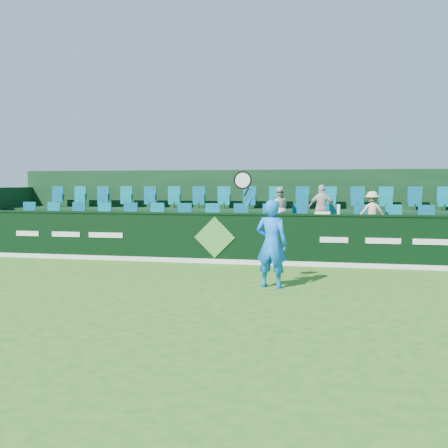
% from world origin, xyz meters
% --- Properties ---
extents(ground, '(60.00, 60.00, 0.00)m').
position_xyz_m(ground, '(0.00, 0.00, 0.00)').
color(ground, '#2B6317').
rests_on(ground, ground).
extents(sponsor_hoarding, '(16.00, 0.25, 1.35)m').
position_xyz_m(sponsor_hoarding, '(0.00, 4.00, 0.67)').
color(sponsor_hoarding, black).
rests_on(sponsor_hoarding, ground).
extents(stand_tier_front, '(16.00, 2.00, 0.80)m').
position_xyz_m(stand_tier_front, '(0.00, 5.10, 0.40)').
color(stand_tier_front, black).
rests_on(stand_tier_front, ground).
extents(stand_tier_back, '(16.00, 1.80, 1.30)m').
position_xyz_m(stand_tier_back, '(0.00, 7.00, 0.65)').
color(stand_tier_back, black).
rests_on(stand_tier_back, ground).
extents(stand_rear, '(16.00, 4.10, 2.60)m').
position_xyz_m(stand_rear, '(0.00, 7.44, 1.22)').
color(stand_rear, black).
rests_on(stand_rear, ground).
extents(seat_row_front, '(13.50, 0.50, 0.60)m').
position_xyz_m(seat_row_front, '(0.00, 5.50, 1.10)').
color(seat_row_front, '#085876').
rests_on(seat_row_front, stand_tier_front).
extents(seat_row_back, '(13.50, 0.50, 0.60)m').
position_xyz_m(seat_row_back, '(0.00, 7.30, 1.60)').
color(seat_row_back, '#085876').
rests_on(seat_row_back, stand_tier_back).
extents(tennis_player, '(1.21, 0.56, 2.45)m').
position_xyz_m(tennis_player, '(1.78, 1.10, 0.92)').
color(tennis_player, blue).
rests_on(tennis_player, ground).
extents(spectator_left, '(0.70, 0.61, 1.23)m').
position_xyz_m(spectator_left, '(1.59, 5.12, 1.42)').
color(spectator_left, beige).
rests_on(spectator_left, stand_tier_front).
extents(spectator_middle, '(0.79, 0.40, 1.30)m').
position_xyz_m(spectator_middle, '(2.79, 5.12, 1.45)').
color(spectator_middle, beige).
rests_on(spectator_middle, stand_tier_front).
extents(spectator_right, '(0.76, 0.49, 1.12)m').
position_xyz_m(spectator_right, '(4.13, 5.12, 1.36)').
color(spectator_right, beige).
rests_on(spectator_right, stand_tier_front).
extents(towel, '(0.39, 0.25, 0.06)m').
position_xyz_m(towel, '(2.80, 4.00, 1.38)').
color(towel, white).
rests_on(towel, sponsor_hoarding).
extents(drinks_bottle, '(0.08, 0.08, 0.25)m').
position_xyz_m(drinks_bottle, '(3.21, 4.00, 1.47)').
color(drinks_bottle, white).
rests_on(drinks_bottle, sponsor_hoarding).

